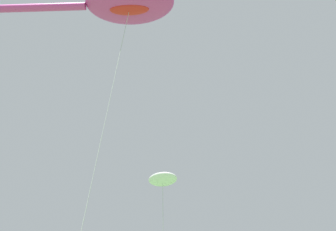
{
  "coord_description": "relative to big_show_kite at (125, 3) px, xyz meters",
  "views": [
    {
      "loc": [
        -6.68,
        0.6,
        1.31
      ],
      "look_at": [
        2.38,
        7.24,
        7.69
      ],
      "focal_mm": 39.03,
      "sensor_mm": 36.0,
      "label": 1
    }
  ],
  "objects": [
    {
      "name": "big_show_kite",
      "position": [
        0.0,
        0.0,
        0.0
      ],
      "size": [
        7.27,
        9.61,
        16.81
      ],
      "rotation": [
        0.0,
        0.0,
        -0.98
      ],
      "color": "#CC3899",
      "rests_on": "ground"
    },
    {
      "name": "small_kite_delta_white",
      "position": [
        0.86,
        -1.99,
        -10.07
      ],
      "size": [
        1.45,
        1.3,
        6.41
      ],
      "rotation": [
        0.0,
        0.0,
        -1.47
      ],
      "color": "white",
      "rests_on": "ground"
    }
  ]
}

